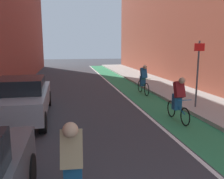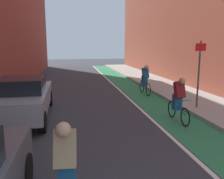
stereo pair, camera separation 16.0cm
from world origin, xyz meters
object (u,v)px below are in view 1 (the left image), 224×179
at_px(cyclist_trailing, 143,80).
at_px(street_sign_post, 198,68).
at_px(cyclist_mid, 178,99).
at_px(cyclist_lead, 72,168).
at_px(parked_sedan_silver, 22,98).

bearing_deg(cyclist_trailing, street_sign_post, -73.53).
bearing_deg(cyclist_mid, cyclist_lead, -132.22).
xyz_separation_m(cyclist_lead, cyclist_mid, (3.77, 4.15, -0.00)).
bearing_deg(cyclist_trailing, cyclist_mid, -93.80).
height_order(cyclist_lead, street_sign_post, street_sign_post).
distance_m(cyclist_lead, cyclist_mid, 5.60).
xyz_separation_m(parked_sedan_silver, street_sign_post, (6.85, -0.10, 0.96)).
distance_m(cyclist_mid, street_sign_post, 2.08).
height_order(parked_sedan_silver, cyclist_mid, cyclist_mid).
xyz_separation_m(cyclist_lead, street_sign_post, (5.17, 5.37, 0.94)).
relative_size(parked_sedan_silver, cyclist_trailing, 2.61).
distance_m(parked_sedan_silver, street_sign_post, 6.92).
distance_m(cyclist_lead, cyclist_trailing, 9.91).
bearing_deg(cyclist_trailing, parked_sedan_silver, -148.34).
bearing_deg(parked_sedan_silver, cyclist_trailing, 31.66).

